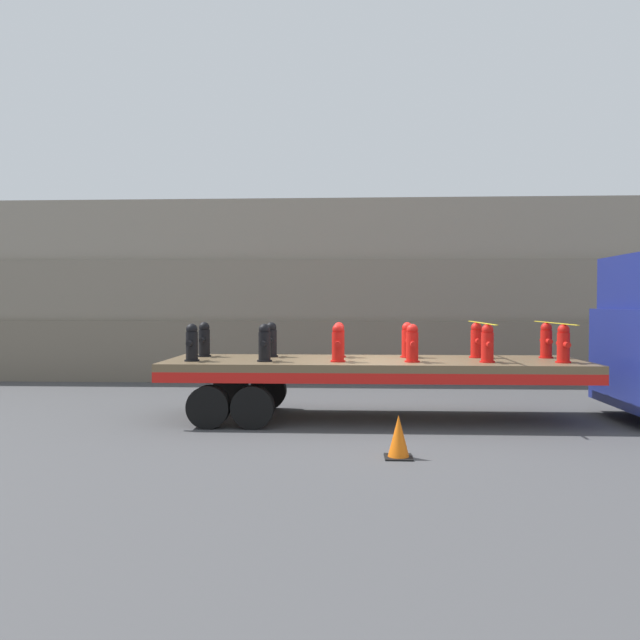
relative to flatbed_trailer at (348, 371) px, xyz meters
The scene contains 18 objects.
ground_plane 1.13m from the flatbed_trailer, ahead, with size 120.00×120.00×0.00m, color #474749.
rock_cliff 7.50m from the flatbed_trailer, 85.86° to the left, with size 60.00×3.30×5.55m.
flatbed_trailer is the anchor object (origin of this frame).
fire_hydrant_black_near_0 3.22m from the flatbed_trailer, behind, with size 0.30×0.56×0.75m.
fire_hydrant_black_far_0 3.22m from the flatbed_trailer, behind, with size 0.30×0.56×0.75m.
fire_hydrant_black_near_1 1.84m from the flatbed_trailer, 162.29° to the right, with size 0.30×0.56×0.75m.
fire_hydrant_black_far_1 1.84m from the flatbed_trailer, 162.29° to the left, with size 0.30×0.56×0.75m.
fire_hydrant_red_near_2 0.82m from the flatbed_trailer, 110.98° to the right, with size 0.30×0.56×0.75m.
fire_hydrant_red_far_2 0.82m from the flatbed_trailer, 110.98° to the left, with size 0.30×0.56×0.75m.
fire_hydrant_red_near_3 1.49m from the flatbed_trailer, 22.92° to the right, with size 0.30×0.56×0.75m.
fire_hydrant_red_far_3 1.49m from the flatbed_trailer, 22.92° to the left, with size 0.30×0.56×0.75m.
fire_hydrant_red_near_4 2.83m from the flatbed_trailer, 11.07° to the right, with size 0.30×0.56×0.75m.
fire_hydrant_red_far_4 2.83m from the flatbed_trailer, 11.07° to the left, with size 0.30×0.56×0.75m.
fire_hydrant_red_near_5 4.25m from the flatbed_trailer, ahead, with size 0.30×0.56×0.75m.
fire_hydrant_red_far_5 4.25m from the flatbed_trailer, ahead, with size 0.30×0.56×0.75m.
cargo_strap_rear 2.89m from the flatbed_trailer, ahead, with size 0.05×2.61×0.01m.
cargo_strap_middle 4.29m from the flatbed_trailer, ahead, with size 0.05×2.61×0.01m.
traffic_cone 3.39m from the flatbed_trailer, 76.38° to the right, with size 0.43×0.43×0.67m.
Camera 1 is at (-0.49, -12.81, 2.38)m, focal length 35.00 mm.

